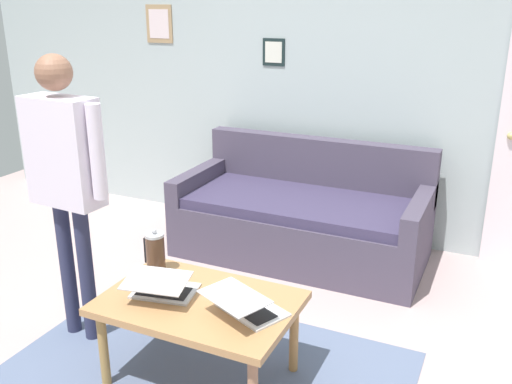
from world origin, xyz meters
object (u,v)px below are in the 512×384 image
Objects in this scene: person_standing at (65,165)px; laptop_left at (246,305)px; laptop_center at (162,287)px; couch at (303,218)px; french_press at (155,253)px; coffee_table at (199,309)px.

laptop_left is at bearing 176.16° from person_standing.
person_standing is at bearing -3.84° from laptop_left.
laptop_center is 0.88m from person_standing.
couch reaches higher than french_press.
laptop_center is at bearing 2.68° from laptop_left.
person_standing is (0.82, 1.65, 0.78)m from couch.
person_standing reaches higher than french_press.
laptop_left is 1.29m from person_standing.
coffee_table is 1.10m from person_standing.
person_standing is at bearing 13.26° from french_press.
laptop_center is at bearing 171.59° from person_standing.
person_standing reaches higher than couch.
coffee_table is 0.46m from french_press.
coffee_table is 2.27× the size of laptop_left.
french_press is (0.66, -0.19, 0.07)m from laptop_left.
couch is 7.30× the size of french_press.
french_press is at bearing -49.25° from laptop_center.
french_press is at bearing -166.74° from person_standing.
couch is 1.72m from coffee_table.
person_standing reaches higher than laptop_center.
person_standing is at bearing 63.67° from couch.
laptop_center reaches higher than laptop_left.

